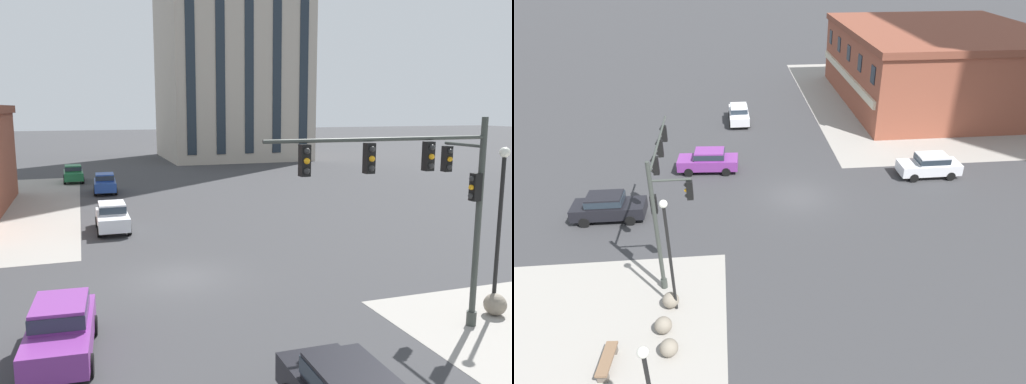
% 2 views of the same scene
% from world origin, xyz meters
% --- Properties ---
extents(ground_plane, '(320.00, 320.00, 0.00)m').
position_xyz_m(ground_plane, '(0.00, 0.00, 0.00)').
color(ground_plane, '#38383A').
extents(sidewalk_far_corner, '(32.00, 32.00, 0.02)m').
position_xyz_m(sidewalk_far_corner, '(-20.00, 20.00, 0.00)').
color(sidewalk_far_corner, gray).
rests_on(sidewalk_far_corner, ground).
extents(traffic_signal_main, '(7.62, 2.09, 6.97)m').
position_xyz_m(traffic_signal_main, '(6.73, -7.88, 4.69)').
color(traffic_signal_main, '#383D38').
rests_on(traffic_signal_main, ground).
extents(bollard_sphere_curb_a, '(0.78, 0.78, 0.78)m').
position_xyz_m(bollard_sphere_curb_a, '(9.84, -7.60, 0.39)').
color(bollard_sphere_curb_a, gray).
rests_on(bollard_sphere_curb_a, ground).
extents(bollard_sphere_curb_b, '(0.78, 0.78, 0.78)m').
position_xyz_m(bollard_sphere_curb_b, '(11.45, -7.79, 0.39)').
color(bollard_sphere_curb_b, gray).
rests_on(bollard_sphere_curb_b, ground).
extents(bollard_sphere_curb_c, '(0.78, 0.78, 0.78)m').
position_xyz_m(bollard_sphere_curb_c, '(12.77, -7.42, 0.39)').
color(bollard_sphere_curb_c, gray).
rests_on(bollard_sphere_curb_c, ground).
extents(bench_near_signal, '(1.83, 0.59, 0.49)m').
position_xyz_m(bench_near_signal, '(13.15, -9.88, 0.33)').
color(bench_near_signal, brown).
rests_on(bench_near_signal, ground).
extents(street_lamp_corner_near, '(0.36, 0.36, 5.93)m').
position_xyz_m(street_lamp_corner_near, '(10.00, -7.35, 3.67)').
color(street_lamp_corner_near, black).
rests_on(street_lamp_corner_near, ground).
extents(car_main_northbound_near, '(1.92, 4.42, 1.68)m').
position_xyz_m(car_main_northbound_near, '(1.54, -12.07, 0.92)').
color(car_main_northbound_near, black).
rests_on(car_main_northbound_near, ground).
extents(car_main_southbound_near, '(4.41, 1.92, 1.68)m').
position_xyz_m(car_main_southbound_near, '(-14.64, -3.35, 0.92)').
color(car_main_southbound_near, silver).
rests_on(car_main_southbound_near, ground).
extents(car_cross_westbound, '(1.90, 4.41, 1.68)m').
position_xyz_m(car_cross_westbound, '(-2.17, 9.98, 0.92)').
color(car_cross_westbound, silver).
rests_on(car_cross_westbound, ground).
extents(car_parked_curb, '(2.12, 4.51, 1.68)m').
position_xyz_m(car_parked_curb, '(-4.57, -6.01, 0.92)').
color(car_parked_curb, '#7A3389').
rests_on(car_parked_curb, ground).
extents(storefront_block_near_corner, '(21.26, 19.17, 7.46)m').
position_xyz_m(storefront_block_near_corner, '(-19.42, 17.36, 3.74)').
color(storefront_block_near_corner, brown).
rests_on(storefront_block_near_corner, ground).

